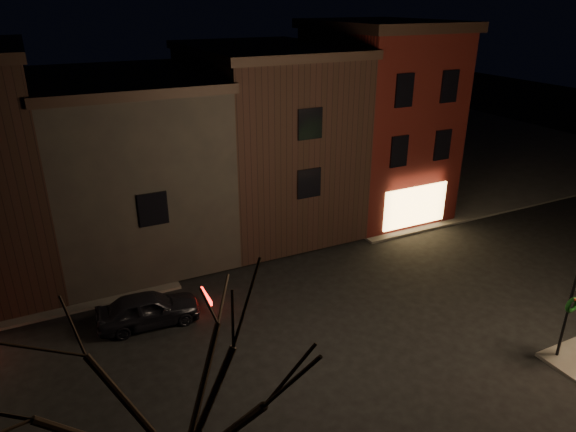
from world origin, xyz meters
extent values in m
plane|color=black|center=(0.00, 0.00, 0.00)|extent=(120.00, 120.00, 0.00)
cube|color=#2D2B28|center=(20.00, 20.00, 0.06)|extent=(30.00, 30.00, 0.12)
cube|color=#440F0C|center=(8.00, 9.50, 5.12)|extent=(6.00, 8.00, 10.00)
cube|color=black|center=(8.00, 9.50, 10.37)|extent=(6.50, 8.50, 0.50)
cube|color=#FFCF72|center=(8.00, 5.45, 1.42)|extent=(4.00, 0.12, 2.20)
cube|color=black|center=(1.50, 10.50, 4.62)|extent=(7.00, 10.00, 9.00)
cube|color=black|center=(1.50, 10.50, 9.32)|extent=(7.30, 10.30, 0.40)
cube|color=black|center=(-5.75, 10.50, 4.12)|extent=(7.50, 10.00, 8.00)
cube|color=black|center=(-5.75, 10.50, 8.32)|extent=(7.80, 10.30, 0.40)
cylinder|color=black|center=(5.60, -5.40, 2.12)|extent=(0.10, 0.10, 4.00)
torus|color=#0C380F|center=(5.60, -5.49, 2.22)|extent=(0.58, 0.14, 0.58)
sphere|color=#990C0C|center=(5.60, -5.51, 2.44)|extent=(0.12, 0.12, 0.12)
imported|color=black|center=(-6.79, 3.00, 0.66)|extent=(3.98, 1.82, 1.32)
camera|label=1|loc=(-9.36, -14.40, 11.64)|focal=32.00mm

